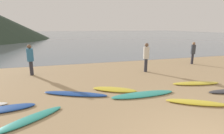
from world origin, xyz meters
The scene contains 12 objects.
ground_plane centered at (0.00, 10.00, -0.10)m, with size 120.00×120.00×0.20m, color tan.
ocean_water centered at (0.00, 60.67, 0.00)m, with size 140.00×100.00×0.01m, color slate.
surfboard_1 centered at (-5.09, 3.87, 0.04)m, with size 1.94×0.57×0.09m, color #1E479E.
surfboard_2 centered at (-4.13, 2.94, 0.04)m, with size 2.10×0.47×0.08m, color teal.
surfboard_3 centered at (-2.68, 4.59, 0.04)m, with size 2.69×0.47×0.08m, color #1E479E.
surfboard_4 centered at (-0.99, 4.61, 0.05)m, with size 1.94×0.59×0.09m, color yellow.
surfboard_5 centered at (-0.04, 3.76, 0.04)m, with size 2.70×0.60×0.08m, color teal.
surfboard_6 centered at (1.45, 2.49, 0.05)m, with size 2.11×0.47×0.10m, color yellow.
surfboard_7 centered at (3.06, 4.34, 0.04)m, with size 2.32×0.51×0.09m, color yellow.
person_0 centered at (1.82, 7.22, 1.04)m, with size 0.36×0.36×1.77m.
person_1 centered at (-4.83, 8.35, 1.04)m, with size 0.36×0.36×1.76m.
person_2 centered at (6.21, 8.35, 0.96)m, with size 0.33×0.33×1.63m.
Camera 1 is at (-3.12, -2.30, 2.73)m, focal length 28.09 mm.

